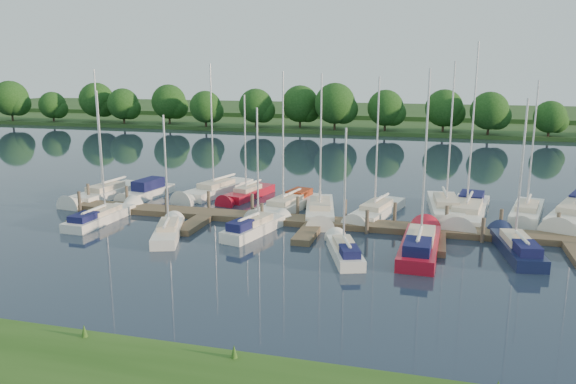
% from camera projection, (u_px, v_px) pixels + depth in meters
% --- Properties ---
extents(ground, '(260.00, 260.00, 0.00)m').
position_uv_depth(ground, '(287.00, 263.00, 31.43)').
color(ground, '#192132').
rests_on(ground, ground).
extents(dock, '(40.00, 6.00, 0.40)m').
position_uv_depth(dock, '(315.00, 224.00, 38.27)').
color(dock, '#4D3D2B').
rests_on(dock, ground).
extents(mooring_pilings, '(38.24, 2.84, 2.00)m').
position_uv_depth(mooring_pilings, '(319.00, 215.00, 39.24)').
color(mooring_pilings, '#473D33').
rests_on(mooring_pilings, ground).
extents(far_shore, '(180.00, 30.00, 0.60)m').
position_uv_depth(far_shore, '(395.00, 125.00, 102.02)').
color(far_shore, '#1E3F18').
rests_on(far_shore, ground).
extents(distant_hill, '(220.00, 40.00, 1.40)m').
position_uv_depth(distant_hill, '(404.00, 112.00, 125.48)').
color(distant_hill, '#365525').
rests_on(distant_hill, ground).
extents(treeline, '(147.40, 9.24, 8.15)m').
position_uv_depth(treeline, '(419.00, 110.00, 87.86)').
color(treeline, '#38281C').
rests_on(treeline, ground).
extents(sailboat_n_0, '(2.88, 8.64, 10.94)m').
position_uv_depth(sailboat_n_0, '(105.00, 195.00, 46.80)').
color(sailboat_n_0, white).
rests_on(sailboat_n_0, ground).
extents(motorboat, '(2.49, 6.06, 1.89)m').
position_uv_depth(motorboat, '(147.00, 193.00, 47.07)').
color(motorboat, white).
rests_on(motorboat, ground).
extents(sailboat_n_2, '(3.96, 9.02, 11.40)m').
position_uv_depth(sailboat_n_2, '(216.00, 191.00, 48.01)').
color(sailboat_n_2, white).
rests_on(sailboat_n_2, ground).
extents(sailboat_n_3, '(2.89, 6.95, 8.87)m').
position_uv_depth(sailboat_n_3, '(248.00, 195.00, 46.82)').
color(sailboat_n_3, '#A50F20').
rests_on(sailboat_n_3, ground).
extents(sailboat_n_4, '(3.49, 8.58, 10.78)m').
position_uv_depth(sailboat_n_4, '(286.00, 207.00, 42.58)').
color(sailboat_n_4, white).
rests_on(sailboat_n_4, ground).
extents(sailboat_n_5, '(3.42, 8.46, 10.66)m').
position_uv_depth(sailboat_n_5, '(320.00, 212.00, 41.34)').
color(sailboat_n_5, white).
rests_on(sailboat_n_5, ground).
extents(sailboat_n_6, '(3.59, 8.31, 10.44)m').
position_uv_depth(sailboat_n_6, '(376.00, 213.00, 41.12)').
color(sailboat_n_6, white).
rests_on(sailboat_n_6, ground).
extents(sailboat_n_7, '(2.80, 9.07, 11.57)m').
position_uv_depth(sailboat_n_7, '(445.00, 210.00, 41.76)').
color(sailboat_n_7, white).
rests_on(sailboat_n_7, ground).
extents(sailboat_n_8, '(3.64, 10.33, 12.85)m').
position_uv_depth(sailboat_n_8, '(467.00, 213.00, 40.83)').
color(sailboat_n_8, white).
rests_on(sailboat_n_8, ground).
extents(sailboat_n_9, '(3.31, 8.10, 10.19)m').
position_uv_depth(sailboat_n_9, '(526.00, 214.00, 40.80)').
color(sailboat_n_9, white).
rests_on(sailboat_n_9, ground).
extents(sailboat_n_10, '(5.92, 10.94, 13.93)m').
position_uv_depth(sailboat_n_10, '(576.00, 215.00, 40.08)').
color(sailboat_n_10, white).
rests_on(sailboat_n_10, ground).
extents(sailboat_s_0, '(2.05, 7.47, 9.44)m').
position_uv_depth(sailboat_s_0, '(103.00, 217.00, 39.77)').
color(sailboat_s_0, white).
rests_on(sailboat_s_0, ground).
extents(sailboat_s_1, '(3.18, 6.23, 8.17)m').
position_uv_depth(sailboat_s_1, '(168.00, 233.00, 36.13)').
color(sailboat_s_1, white).
rests_on(sailboat_s_1, ground).
extents(sailboat_s_2, '(2.91, 6.60, 8.60)m').
position_uv_depth(sailboat_s_2, '(255.00, 228.00, 36.87)').
color(sailboat_s_2, white).
rests_on(sailboat_s_2, ground).
extents(sailboat_s_3, '(3.01, 5.92, 7.75)m').
position_uv_depth(sailboat_s_3, '(344.00, 252.00, 32.28)').
color(sailboat_s_3, white).
rests_on(sailboat_s_3, ground).
extents(sailboat_s_4, '(2.33, 8.62, 11.11)m').
position_uv_depth(sailboat_s_4, '(420.00, 247.00, 33.08)').
color(sailboat_s_4, '#A50F20').
rests_on(sailboat_s_4, ground).
extents(sailboat_s_5, '(2.59, 7.33, 9.42)m').
position_uv_depth(sailboat_s_5, '(516.00, 249.00, 32.76)').
color(sailboat_s_5, '#111738').
rests_on(sailboat_s_5, ground).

